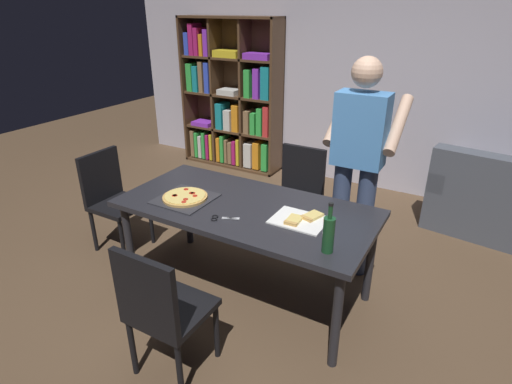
# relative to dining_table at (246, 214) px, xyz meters

# --- Properties ---
(ground_plane) EXTENTS (12.00, 12.00, 0.00)m
(ground_plane) POSITION_rel_dining_table_xyz_m (0.00, 0.00, -0.68)
(ground_plane) COLOR brown
(back_wall) EXTENTS (6.40, 0.10, 2.80)m
(back_wall) POSITION_rel_dining_table_xyz_m (0.00, 2.60, 0.72)
(back_wall) COLOR #BCB7C6
(back_wall) RESTS_ON ground_plane
(dining_table) EXTENTS (1.85, 0.89, 0.75)m
(dining_table) POSITION_rel_dining_table_xyz_m (0.00, 0.00, 0.00)
(dining_table) COLOR #232328
(dining_table) RESTS_ON ground_plane
(chair_near_camera) EXTENTS (0.42, 0.42, 0.90)m
(chair_near_camera) POSITION_rel_dining_table_xyz_m (-0.00, -0.93, -0.17)
(chair_near_camera) COLOR black
(chair_near_camera) RESTS_ON ground_plane
(chair_far_side) EXTENTS (0.42, 0.42, 0.90)m
(chair_far_side) POSITION_rel_dining_table_xyz_m (0.00, 0.93, -0.17)
(chair_far_side) COLOR black
(chair_far_side) RESTS_ON ground_plane
(chair_left_end) EXTENTS (0.42, 0.42, 0.90)m
(chair_left_end) POSITION_rel_dining_table_xyz_m (-1.41, 0.00, -0.17)
(chair_left_end) COLOR black
(chair_left_end) RESTS_ON ground_plane
(bookshelf) EXTENTS (1.40, 0.35, 1.95)m
(bookshelf) POSITION_rel_dining_table_xyz_m (-1.64, 2.37, 0.22)
(bookshelf) COLOR #513823
(bookshelf) RESTS_ON ground_plane
(person_serving_pizza) EXTENTS (0.55, 0.54, 1.75)m
(person_serving_pizza) POSITION_rel_dining_table_xyz_m (0.58, 0.71, 0.32)
(person_serving_pizza) COLOR #38476B
(person_serving_pizza) RESTS_ON ground_plane
(pepperoni_pizza_on_tray) EXTENTS (0.39, 0.39, 0.04)m
(pepperoni_pizza_on_tray) POSITION_rel_dining_table_xyz_m (-0.45, -0.13, 0.09)
(pepperoni_pizza_on_tray) COLOR #2D2D33
(pepperoni_pizza_on_tray) RESTS_ON dining_table
(pizza_slices_on_towel) EXTENTS (0.36, 0.30, 0.03)m
(pizza_slices_on_towel) POSITION_rel_dining_table_xyz_m (0.44, -0.01, 0.08)
(pizza_slices_on_towel) COLOR white
(pizza_slices_on_towel) RESTS_ON dining_table
(wine_bottle) EXTENTS (0.07, 0.07, 0.32)m
(wine_bottle) POSITION_rel_dining_table_xyz_m (0.73, -0.28, 0.19)
(wine_bottle) COLOR #194723
(wine_bottle) RESTS_ON dining_table
(kitchen_scissors) EXTENTS (0.20, 0.13, 0.01)m
(kitchen_scissors) POSITION_rel_dining_table_xyz_m (-0.05, -0.25, 0.08)
(kitchen_scissors) COLOR silver
(kitchen_scissors) RESTS_ON dining_table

